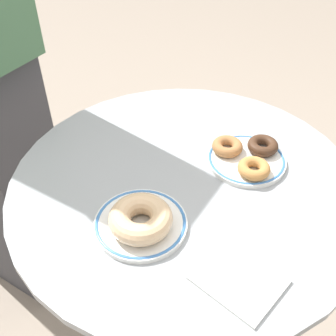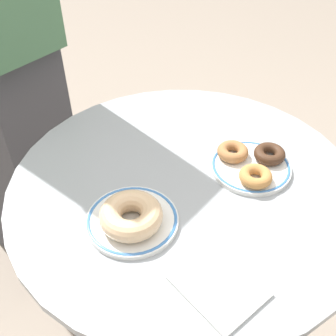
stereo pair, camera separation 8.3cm
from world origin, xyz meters
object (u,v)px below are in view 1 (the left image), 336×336
Objects in this scene: plate_left at (141,223)px; paper_napkin at (239,279)px; plate_right at (246,160)px; donut_cinnamon at (227,146)px; cafe_table at (183,252)px; donut_glazed at (141,219)px; donut_chocolate at (263,146)px; donut_old_fashioned at (254,168)px.

plate_left is 1.29× the size of paper_napkin.
plate_right is 0.05m from donut_cinnamon.
donut_cinnamon is (0.26, 0.06, 0.02)m from plate_left.
cafe_table is 0.32m from donut_glazed.
plate_left is at bearing -160.40° from cafe_table.
plate_left is 0.27m from donut_cinnamon.
plate_left reaches higher than paper_napkin.
plate_left is at bearing 109.77° from paper_napkin.
donut_glazed reaches higher than cafe_table.
paper_napkin is at bearing -67.76° from donut_glazed.
donut_glazed is at bearing -118.01° from plate_left.
cafe_table is at bearing -173.29° from donut_cinnamon.
donut_old_fashioned is at bearing -147.64° from donut_chocolate.
cafe_table is 5.86× the size of paper_napkin.
plate_right is 0.05m from donut_old_fashioned.
donut_cinnamon is 0.32m from paper_napkin.
donut_chocolate reaches higher than plate_right.
donut_glazed is at bearing 112.24° from paper_napkin.
donut_glazed is (-0.29, -0.03, 0.03)m from plate_right.
plate_right is at bearing 6.18° from donut_glazed.
donut_cinnamon reaches higher than cafe_table.
plate_left is at bearing -175.72° from plate_right.
donut_chocolate is (0.05, 0.00, 0.02)m from plate_right.
donut_old_fashioned is at bearing -92.13° from donut_cinnamon.
cafe_table is 0.29m from donut_cinnamon.
donut_cinnamon is at bearing 6.71° from cafe_table.
plate_left and plate_right have the same top height.
donut_cinnamon is 0.50× the size of paper_napkin.
donut_chocolate is 0.34m from paper_napkin.
donut_cinnamon is at bearing 147.08° from donut_chocolate.
donut_old_fashioned is 0.50× the size of paper_napkin.
donut_cinnamon is (0.12, 0.01, 0.26)m from cafe_table.
donut_chocolate is at bearing -32.92° from donut_cinnamon.
donut_old_fashioned is at bearing -30.73° from cafe_table.
plate_left is at bearing 61.99° from donut_glazed.
donut_chocolate is at bearing -8.40° from cafe_table.
donut_chocolate is 1.00× the size of donut_cinnamon.
donut_cinnamon is (-0.07, 0.04, 0.00)m from donut_chocolate.
donut_chocolate reaches higher than paper_napkin.
donut_glazed reaches higher than plate_left.
cafe_table is 4.54× the size of plate_left.
donut_chocolate and donut_cinnamon have the same top height.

